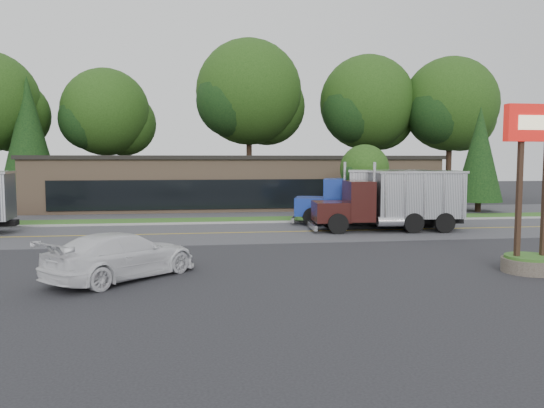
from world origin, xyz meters
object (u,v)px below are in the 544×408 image
Objects in this scene: dump_truck_blue at (369,196)px; dump_truck_maroon at (396,199)px; rally_car at (122,255)px; bilo_sign at (531,216)px.

dump_truck_blue and dump_truck_maroon have the same top height.
dump_truck_blue is at bearing -90.01° from rally_car.
bilo_sign reaches higher than rally_car.
dump_truck_blue is 2.85m from dump_truck_maroon.
rally_car is at bearing 40.52° from dump_truck_maroon.
rally_car is at bearing 61.13° from dump_truck_blue.
bilo_sign is at bearing 111.65° from dump_truck_blue.
dump_truck_maroon is (-0.69, 11.16, -0.22)m from bilo_sign.
bilo_sign is 14.00m from dump_truck_blue.
bilo_sign is 0.70× the size of dump_truck_maroon.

